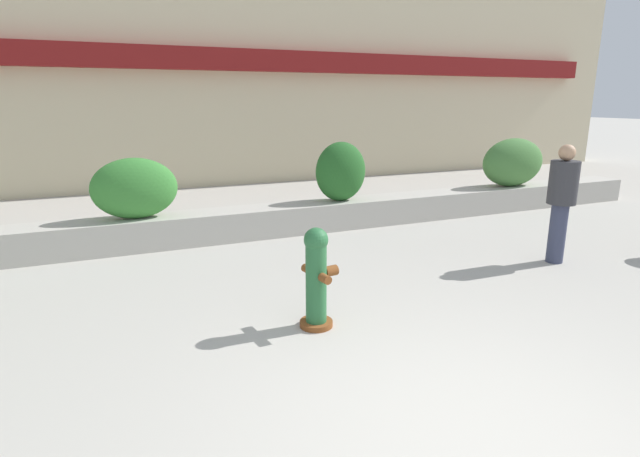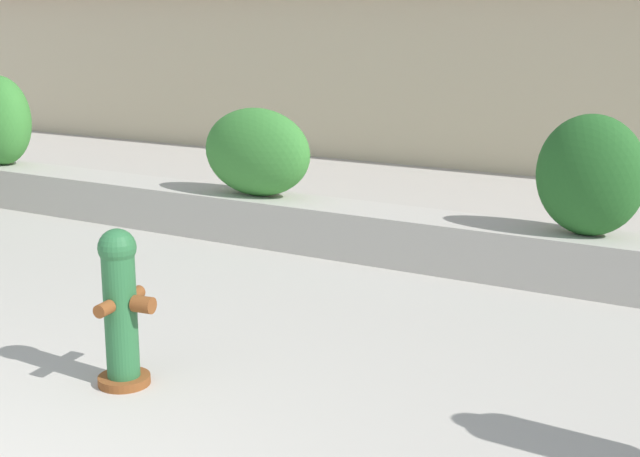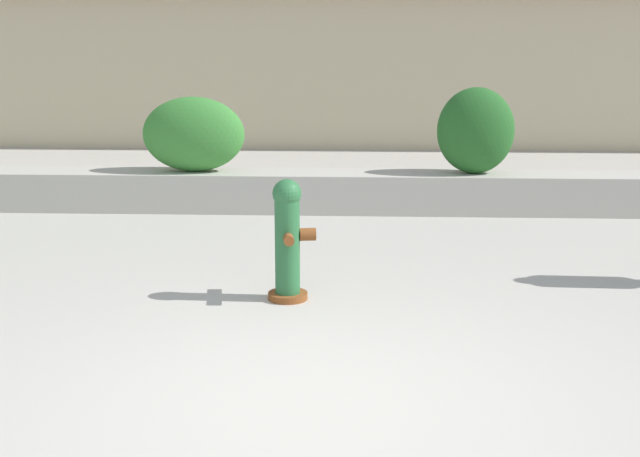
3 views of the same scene
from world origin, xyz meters
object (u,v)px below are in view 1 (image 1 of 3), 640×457
object	(u,v)px
hedge_bush_3	(513,162)
pedestrian	(562,196)
hedge_bush_2	(341,172)
hedge_bush_1	(135,188)
fire_hydrant	(316,277)

from	to	relation	value
hedge_bush_3	pedestrian	xyz separation A→B (m)	(-2.15, -3.18, -0.03)
hedge_bush_2	pedestrian	xyz separation A→B (m)	(2.00, -3.18, -0.06)
pedestrian	hedge_bush_1	bearing A→B (deg)	150.38
hedge_bush_2	hedge_bush_3	world-z (taller)	hedge_bush_2
hedge_bush_2	pedestrian	bearing A→B (deg)	-57.88
hedge_bush_3	fire_hydrant	xyz separation A→B (m)	(-6.24, -3.78, -0.47)
pedestrian	hedge_bush_2	bearing A→B (deg)	122.12
hedge_bush_1	hedge_bush_2	size ratio (longest dim) A/B	1.20
pedestrian	hedge_bush_3	bearing A→B (deg)	56.00
hedge_bush_1	hedge_bush_3	size ratio (longest dim) A/B	0.85
hedge_bush_1	hedge_bush_3	distance (m)	7.75
hedge_bush_1	fire_hydrant	xyz separation A→B (m)	(1.51, -3.78, -0.43)
fire_hydrant	pedestrian	world-z (taller)	pedestrian
hedge_bush_2	fire_hydrant	bearing A→B (deg)	-118.92
hedge_bush_2	pedestrian	size ratio (longest dim) A/B	0.63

